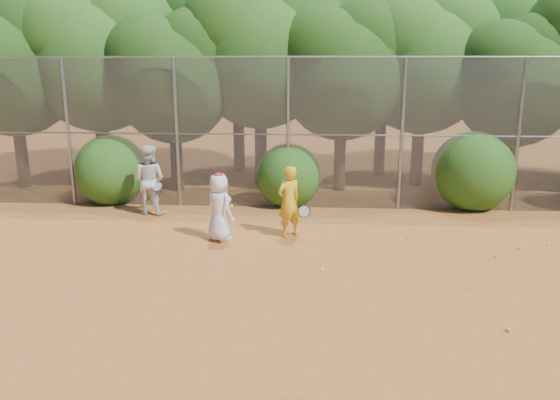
{
  "coord_description": "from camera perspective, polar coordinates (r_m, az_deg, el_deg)",
  "views": [
    {
      "loc": [
        -0.33,
        -8.47,
        3.93
      ],
      "look_at": [
        -1.0,
        2.5,
        1.1
      ],
      "focal_mm": 35.0,
      "sensor_mm": 36.0,
      "label": 1
    }
  ],
  "objects": [
    {
      "name": "ground",
      "position": [
        9.34,
        5.29,
        -10.5
      ],
      "size": [
        80.0,
        80.0,
        0.0
      ],
      "primitive_type": "plane",
      "color": "#9A5522",
      "rests_on": "ground"
    },
    {
      "name": "fence_back",
      "position": [
        14.59,
        4.32,
        7.01
      ],
      "size": [
        20.05,
        0.09,
        4.03
      ],
      "color": "gray",
      "rests_on": "ground"
    },
    {
      "name": "tree_0",
      "position": [
        18.85,
        -26.14,
        13.03
      ],
      "size": [
        4.38,
        3.81,
        6.0
      ],
      "color": "black",
      "rests_on": "ground"
    },
    {
      "name": "tree_1",
      "position": [
        18.25,
        -18.36,
        14.48
      ],
      "size": [
        4.64,
        4.03,
        6.35
      ],
      "color": "black",
      "rests_on": "ground"
    },
    {
      "name": "tree_2",
      "position": [
        16.82,
        -10.97,
        13.01
      ],
      "size": [
        3.99,
        3.47,
        5.47
      ],
      "color": "black",
      "rests_on": "ground"
    },
    {
      "name": "tree_3",
      "position": [
        17.39,
        -1.89,
        15.98
      ],
      "size": [
        4.89,
        4.26,
        6.7
      ],
      "color": "black",
      "rests_on": "ground"
    },
    {
      "name": "tree_4",
      "position": [
        16.73,
        6.71,
        13.76
      ],
      "size": [
        4.19,
        3.64,
        5.73
      ],
      "color": "black",
      "rests_on": "ground"
    },
    {
      "name": "tree_5",
      "position": [
        17.83,
        14.91,
        14.36
      ],
      "size": [
        4.51,
        3.92,
        6.17
      ],
      "color": "black",
      "rests_on": "ground"
    },
    {
      "name": "tree_6",
      "position": [
        17.53,
        23.61,
        11.76
      ],
      "size": [
        3.86,
        3.36,
        5.29
      ],
      "color": "black",
      "rests_on": "ground"
    },
    {
      "name": "tree_9",
      "position": [
        20.76,
        -18.66,
        14.85
      ],
      "size": [
        4.83,
        4.2,
        6.62
      ],
      "color": "black",
      "rests_on": "ground"
    },
    {
      "name": "tree_10",
      "position": [
        19.7,
        -4.29,
        16.44
      ],
      "size": [
        5.15,
        4.48,
        7.06
      ],
      "color": "black",
      "rests_on": "ground"
    },
    {
      "name": "tree_11",
      "position": [
        19.26,
        10.98,
        14.89
      ],
      "size": [
        4.64,
        4.03,
        6.35
      ],
      "color": "black",
      "rests_on": "ground"
    },
    {
      "name": "tree_12",
      "position": [
        20.89,
        23.59,
        14.89
      ],
      "size": [
        5.02,
        4.37,
        6.88
      ],
      "color": "black",
      "rests_on": "ground"
    },
    {
      "name": "bush_0",
      "position": [
        16.09,
        -17.24,
        3.3
      ],
      "size": [
        2.0,
        2.0,
        2.0
      ],
      "primitive_type": "sphere",
      "color": "#1F4C13",
      "rests_on": "ground"
    },
    {
      "name": "bush_1",
      "position": [
        15.09,
        0.87,
        2.86
      ],
      "size": [
        1.8,
        1.8,
        1.8
      ],
      "primitive_type": "sphere",
      "color": "#1F4C13",
      "rests_on": "ground"
    },
    {
      "name": "bush_2",
      "position": [
        15.65,
        19.52,
        3.19
      ],
      "size": [
        2.2,
        2.2,
        2.2
      ],
      "primitive_type": "sphere",
      "color": "#1F4C13",
      "rests_on": "ground"
    },
    {
      "name": "player_yellow",
      "position": [
        12.34,
        0.93,
        -0.16
      ],
      "size": [
        0.86,
        0.68,
        1.64
      ],
      "rotation": [
        0.0,
        0.0,
        3.8
      ],
      "color": "gold",
      "rests_on": "ground"
    },
    {
      "name": "player_teen",
      "position": [
        12.14,
        -6.36,
        -0.74
      ],
      "size": [
        0.88,
        0.85,
        1.55
      ],
      "rotation": [
        0.0,
        0.0,
        2.43
      ],
      "color": "white",
      "rests_on": "ground"
    },
    {
      "name": "player_white",
      "position": [
        14.58,
        -13.54,
        2.08
      ],
      "size": [
        0.99,
        0.86,
        1.82
      ],
      "rotation": [
        0.0,
        0.0,
        2.96
      ],
      "color": "silver",
      "rests_on": "ground"
    },
    {
      "name": "ball_0",
      "position": [
        12.04,
        21.62,
        -5.5
      ],
      "size": [
        0.07,
        0.07,
        0.07
      ],
      "primitive_type": "sphere",
      "color": "#D7EE2B",
      "rests_on": "ground"
    },
    {
      "name": "ball_1",
      "position": [
        12.67,
        13.23,
        -3.86
      ],
      "size": [
        0.07,
        0.07,
        0.07
      ],
      "primitive_type": "sphere",
      "color": "#D7EE2B",
      "rests_on": "ground"
    },
    {
      "name": "ball_2",
      "position": [
        9.02,
        22.78,
        -12.37
      ],
      "size": [
        0.07,
        0.07,
        0.07
      ],
      "primitive_type": "sphere",
      "color": "#D7EE2B",
      "rests_on": "ground"
    },
    {
      "name": "ball_4",
      "position": [
        10.57,
        4.37,
        -7.24
      ],
      "size": [
        0.07,
        0.07,
        0.07
      ],
      "primitive_type": "sphere",
      "color": "#D7EE2B",
      "rests_on": "ground"
    },
    {
      "name": "ball_5",
      "position": [
        13.3,
        26.16,
        -4.13
      ],
      "size": [
        0.07,
        0.07,
        0.07
      ],
      "primitive_type": "sphere",
      "color": "#D7EE2B",
      "rests_on": "ground"
    },
    {
      "name": "ball_6",
      "position": [
        12.76,
        23.72,
        -4.61
      ],
      "size": [
        0.07,
        0.07,
        0.07
      ],
      "primitive_type": "sphere",
      "color": "#D7EE2B",
      "rests_on": "ground"
    }
  ]
}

